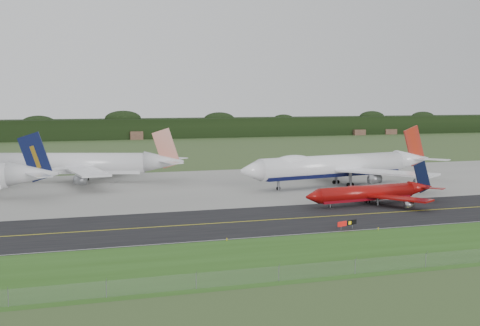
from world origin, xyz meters
name	(u,v)px	position (x,y,z in m)	size (l,w,h in m)	color
ground	(324,213)	(0.00, 0.00, 0.00)	(600.00, 600.00, 0.00)	#314C23
grass_verge	(412,246)	(0.00, -35.00, 0.01)	(400.00, 30.00, 0.01)	#2D5619
taxiway	(332,216)	(0.00, -4.00, 0.01)	(400.00, 32.00, 0.02)	black
apron	(249,184)	(0.00, 51.00, 0.01)	(400.00, 78.00, 0.01)	gray
taxiway_centreline	(332,216)	(0.00, -4.00, 0.03)	(400.00, 0.40, 0.00)	yellow
taxiway_edge_line	(368,229)	(0.00, -19.50, 0.03)	(400.00, 0.25, 0.00)	silver
perimeter_fence	(459,257)	(0.00, -48.00, 1.10)	(320.00, 0.10, 320.00)	slate
horizon_treeline	(129,130)	(0.00, 273.76, 5.47)	(700.00, 25.00, 12.00)	black
jet_ba_747	(339,166)	(23.93, 40.22, 5.77)	(67.19, 54.96, 16.95)	white
jet_red_737	(372,193)	(16.29, 7.47, 2.74)	(36.70, 29.73, 9.91)	maroon
jet_star_tail	(82,164)	(-46.41, 71.73, 5.48)	(60.87, 49.55, 16.45)	silver
taxiway_sign	(347,223)	(-3.71, -17.97, 1.19)	(4.86, 1.79, 1.69)	slate
edge_marker_left	(227,239)	(-29.13, -20.50, 0.25)	(0.16, 0.16, 0.50)	yellow
edge_marker_center	(378,229)	(1.75, -20.50, 0.25)	(0.16, 0.16, 0.50)	yellow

